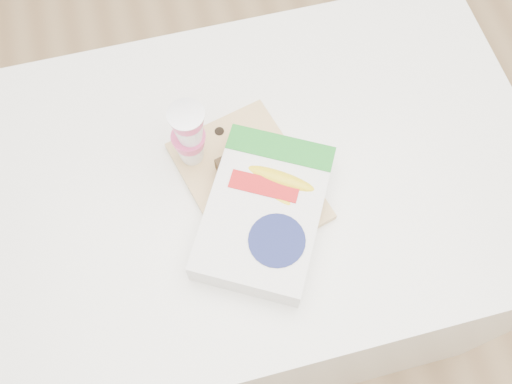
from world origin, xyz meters
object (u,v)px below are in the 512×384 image
cutting_board (248,181)px  cereal_box (264,212)px  table (259,243)px  bananas (257,194)px  yogurt_stack (189,135)px

cutting_board → cereal_box: bearing=-97.3°
cutting_board → table: bearing=18.6°
bananas → yogurt_stack: (-0.10, 0.13, 0.06)m
cutting_board → yogurt_stack: 0.16m
cereal_box → yogurt_stack: bearing=152.5°
table → bananas: bananas is taller
bananas → yogurt_stack: 0.17m
yogurt_stack → cereal_box: 0.21m
bananas → cereal_box: size_ratio=0.56×
cutting_board → bananas: size_ratio=1.48×
table → yogurt_stack: (-0.12, 0.06, 0.54)m
bananas → cereal_box: bearing=-82.2°
yogurt_stack → bananas: bearing=-51.2°
cutting_board → cereal_box: size_ratio=0.82×
bananas → cereal_box: bananas is taller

